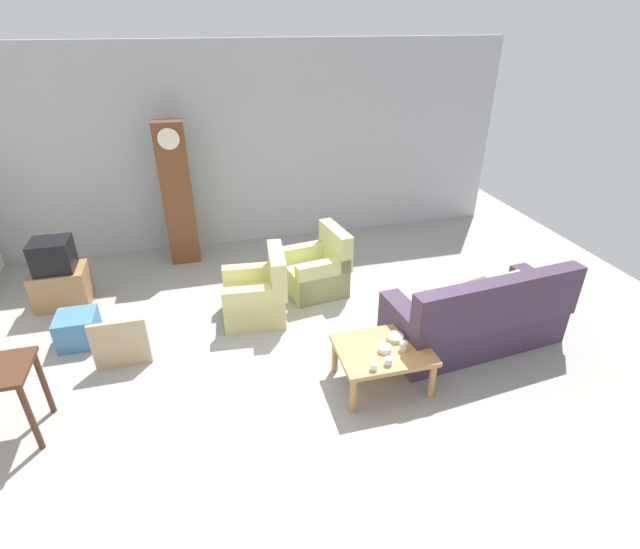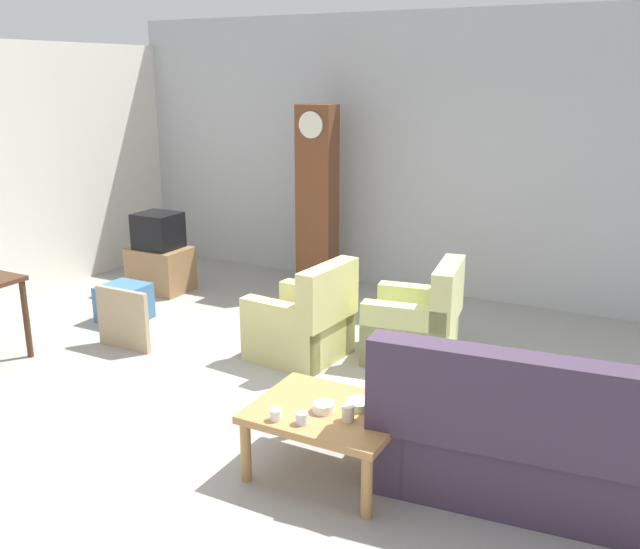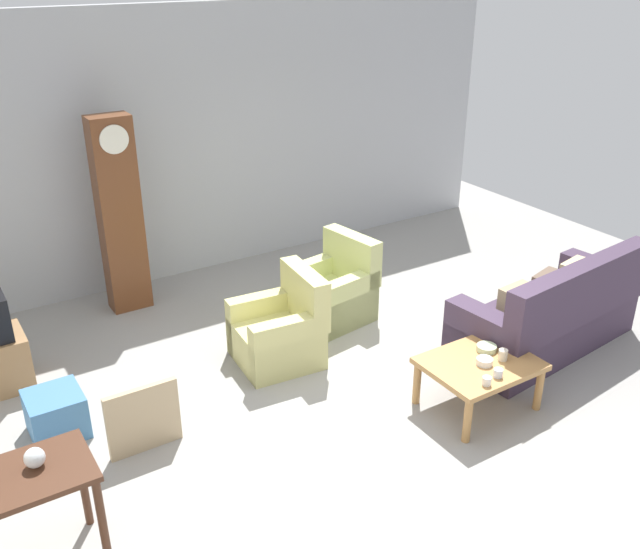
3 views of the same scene
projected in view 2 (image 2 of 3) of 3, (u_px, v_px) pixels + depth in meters
The scene contains 16 objects.
ground_plane at pixel (286, 414), 5.37m from camera, with size 10.40×10.40×0.00m, color #999691.
garage_door_wall at pixel (444, 157), 7.98m from camera, with size 8.40×0.16×3.20m, color #ADAFB5.
couch_floral at pixel (549, 447), 4.21m from camera, with size 2.18×1.09×1.04m.
armchair_olive_near at pixel (303, 326), 6.38m from camera, with size 0.85×0.83×0.92m.
armchair_olive_far at pixel (416, 327), 6.35m from camera, with size 0.90×0.87×0.92m.
coffee_table_wood at pixel (328, 418), 4.49m from camera, with size 0.96×0.76×0.46m.
grandfather_clock at pixel (317, 199), 8.20m from camera, with size 0.44×0.30×2.19m.
tv_stand_cabinet at pixel (161, 269), 8.36m from camera, with size 0.68×0.52×0.53m, color #997047.
tv_crt at pixel (158, 231), 8.23m from camera, with size 0.48×0.44×0.42m, color black.
framed_picture_leaning at pixel (123, 319), 6.58m from camera, with size 0.60×0.05×0.59m, color tan.
storage_box_blue at pixel (124, 303), 7.37m from camera, with size 0.45×0.45×0.38m, color teal.
cup_white_porcelain at pixel (276, 415), 4.31m from camera, with size 0.08×0.08×0.07m, color white.
cup_blue_rimmed at pixel (302, 418), 4.27m from camera, with size 0.08×0.08×0.07m, color silver.
cup_cream_tall at pixel (348, 413), 4.30m from camera, with size 0.08×0.08×0.10m, color beige.
bowl_white_stacked at pixel (323, 407), 4.42m from camera, with size 0.14×0.14×0.06m, color white.
bowl_shallow_green at pixel (359, 404), 4.47m from camera, with size 0.18×0.18×0.05m, color #B2C69E.
Camera 2 is at (2.51, -4.17, 2.54)m, focal length 39.13 mm.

